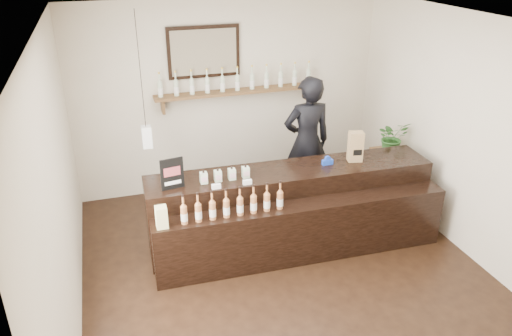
{
  "coord_description": "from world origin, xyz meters",
  "views": [
    {
      "loc": [
        -1.74,
        -4.37,
        3.54
      ],
      "look_at": [
        -0.14,
        0.7,
        1.06
      ],
      "focal_mm": 35.0,
      "sensor_mm": 36.0,
      "label": 1
    }
  ],
  "objects": [
    {
      "name": "tape_dispenser",
      "position": [
        0.78,
        0.69,
        1.03
      ],
      "size": [
        0.14,
        0.06,
        0.11
      ],
      "color": "#183BAA",
      "rests_on": "counter"
    },
    {
      "name": "back_wall_decor",
      "position": [
        -0.15,
        2.37,
        1.76
      ],
      "size": [
        2.66,
        0.96,
        1.69
      ],
      "color": "brown",
      "rests_on": "ground"
    },
    {
      "name": "promo_sign",
      "position": [
        -1.14,
        0.62,
        1.16
      ],
      "size": [
        0.26,
        0.06,
        0.37
      ],
      "color": "black",
      "rests_on": "counter"
    },
    {
      "name": "paper_bag",
      "position": [
        1.15,
        0.7,
        1.17
      ],
      "size": [
        0.2,
        0.16,
        0.38
      ],
      "color": "olive",
      "rests_on": "counter"
    },
    {
      "name": "room_shell",
      "position": [
        0.0,
        0.0,
        1.7
      ],
      "size": [
        5.0,
        5.0,
        5.0
      ],
      "color": "beige",
      "rests_on": "ground"
    },
    {
      "name": "counter",
      "position": [
        0.29,
        0.57,
        0.46
      ],
      "size": [
        3.53,
        1.04,
        1.15
      ],
      "color": "black",
      "rests_on": "ground"
    },
    {
      "name": "shopkeeper",
      "position": [
        0.86,
        1.55,
        1.06
      ],
      "size": [
        0.78,
        0.51,
        2.12
      ],
      "primitive_type": "imported",
      "rotation": [
        0.0,
        0.0,
        3.13
      ],
      "color": "black",
      "rests_on": "ground"
    },
    {
      "name": "potted_plant",
      "position": [
        2.0,
        1.21,
        1.0
      ],
      "size": [
        0.44,
        0.39,
        0.47
      ],
      "primitive_type": "imported",
      "rotation": [
        0.0,
        0.0,
        0.05
      ],
      "color": "#316729",
      "rests_on": "side_cabinet"
    },
    {
      "name": "ground",
      "position": [
        0.0,
        0.0,
        0.0
      ],
      "size": [
        5.0,
        5.0,
        0.0
      ],
      "primitive_type": "plane",
      "color": "black",
      "rests_on": "ground"
    },
    {
      "name": "side_cabinet",
      "position": [
        2.0,
        1.21,
        0.38
      ],
      "size": [
        0.41,
        0.54,
        0.77
      ],
      "color": "brown",
      "rests_on": "ground"
    }
  ]
}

